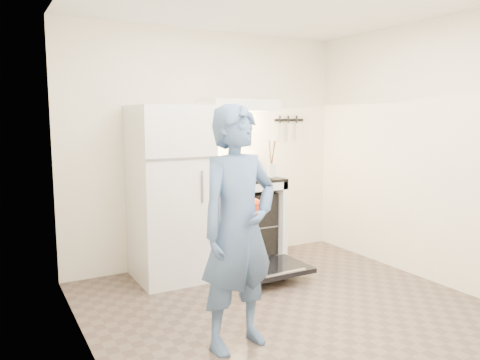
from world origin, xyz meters
name	(u,v)px	position (x,y,z in m)	size (l,w,h in m)	color
floor	(307,319)	(0.00, 0.00, 0.00)	(3.60, 3.60, 0.00)	brown
back_wall	(209,148)	(0.00, 1.80, 1.25)	(3.20, 0.02, 2.50)	#F5EBCC
refrigerator	(170,193)	(-0.58, 1.45, 0.85)	(0.70, 0.70, 1.70)	silver
stove_body	(241,223)	(0.23, 1.48, 0.46)	(0.76, 0.65, 0.92)	silver
cooktop	(241,179)	(0.23, 1.48, 0.94)	(0.76, 0.65, 0.03)	black
backsplash	(229,166)	(0.23, 1.76, 1.05)	(0.76, 0.07, 0.20)	silver
oven_door	(271,268)	(0.23, 0.88, 0.12)	(0.70, 0.54, 0.04)	black
oven_rack	(241,224)	(0.23, 1.48, 0.44)	(0.60, 0.52, 0.01)	slate
range_hood	(238,105)	(0.23, 1.55, 1.71)	(0.76, 0.50, 0.12)	silver
knife_strip	(289,120)	(1.05, 1.79, 1.55)	(0.40, 0.02, 0.03)	black
pizza_stone	(241,224)	(0.22, 1.45, 0.45)	(0.33, 0.33, 0.02)	#82684B
tea_kettle	(208,163)	(-0.06, 1.69, 1.10)	(0.25, 0.21, 0.31)	silver
utensil_jar	(272,170)	(0.45, 1.22, 1.05)	(0.09, 0.09, 0.13)	silver
person	(238,229)	(-0.67, -0.10, 0.84)	(0.61, 0.40, 1.68)	#354B76
dutch_oven	(245,210)	(-0.41, 0.27, 0.88)	(0.33, 0.26, 0.22)	red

